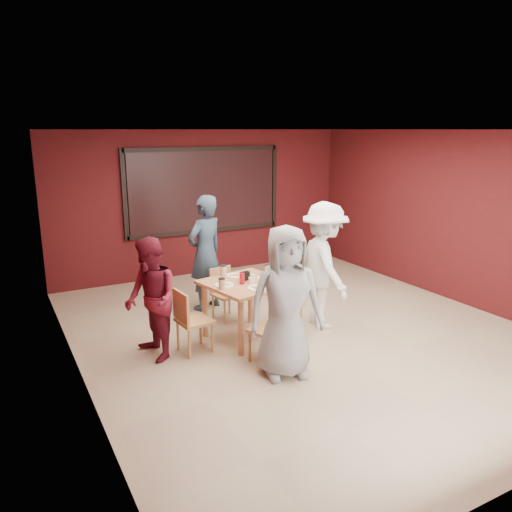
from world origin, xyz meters
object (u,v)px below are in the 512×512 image
chair_front (273,327)px  chair_left (189,318)px  diner_front (286,302)px  diner_back (205,253)px  chair_back (224,290)px  dining_table (246,289)px  diner_left (151,300)px  chair_right (290,301)px  diner_right (324,265)px

chair_front → chair_left: 1.10m
diner_front → diner_back: bearing=102.4°
chair_back → diner_front: bearing=-94.0°
dining_table → diner_left: 1.32m
diner_back → chair_right: bearing=95.1°
chair_front → chair_back: chair_front is taller
chair_back → diner_right: diner_right is taller
chair_back → diner_front: 2.03m
chair_back → diner_front: size_ratio=0.44×
chair_front → chair_left: size_ratio=0.99×
dining_table → chair_right: size_ratio=1.54×
diner_left → diner_right: 2.51m
chair_front → diner_left: bearing=145.8°
chair_front → diner_front: diner_front is taller
diner_back → diner_right: size_ratio=1.00×
chair_front → diner_back: bearing=88.7°
chair_left → diner_front: 1.38m
chair_right → diner_front: bearing=-124.5°
chair_right → diner_left: diner_left is taller
diner_front → diner_back: 2.51m
diner_front → diner_right: (1.28, 1.02, 0.02)m
chair_front → diner_left: 1.53m
diner_left → chair_right: bearing=83.8°
diner_back → diner_left: size_ratio=1.19×
chair_right → diner_right: diner_right is taller
chair_front → diner_front: 0.52m
dining_table → chair_left: dining_table is taller
chair_left → diner_back: diner_back is taller
diner_front → chair_front: bearing=101.1°
chair_right → chair_back: bearing=125.6°
chair_back → diner_left: bearing=-149.0°
diner_back → diner_right: diner_back is taller
dining_table → diner_back: bearing=90.9°
chair_back → diner_right: (1.14, -0.95, 0.47)m
dining_table → chair_front: (-0.07, -0.85, -0.23)m
chair_left → diner_back: size_ratio=0.46×
diner_back → chair_left: bearing=38.6°
chair_left → diner_back: 1.72m
chair_back → chair_right: (0.62, -0.87, -0.00)m
dining_table → diner_front: (-0.09, -1.16, 0.19)m
chair_left → diner_left: size_ratio=0.55×
diner_front → chair_back: bearing=99.8°
diner_front → diner_back: (0.07, 2.51, 0.02)m
dining_table → chair_right: 0.72m
diner_front → diner_back: size_ratio=0.97×
dining_table → chair_left: (-0.86, -0.09, -0.22)m
diner_right → diner_front: bearing=139.5°
chair_left → chair_right: size_ratio=1.09×
chair_front → chair_right: chair_front is taller
chair_left → diner_right: (2.04, -0.05, 0.43)m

